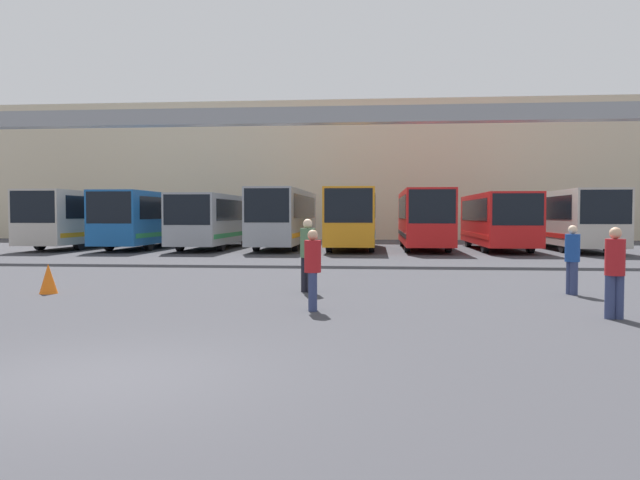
{
  "coord_description": "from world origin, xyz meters",
  "views": [
    {
      "loc": [
        3.33,
        -7.03,
        1.96
      ],
      "look_at": [
        0.62,
        22.86,
        0.72
      ],
      "focal_mm": 35.0,
      "sensor_mm": 36.0,
      "label": 1
    }
  ],
  "objects_px": {
    "bus_slot_4": "(352,215)",
    "pedestrian_mid_left": "(572,258)",
    "bus_slot_2": "(215,218)",
    "bus_slot_7": "(566,216)",
    "traffic_cone": "(48,279)",
    "pedestrian_near_right": "(615,270)",
    "bus_slot_3": "(285,215)",
    "pedestrian_mid_right": "(308,253)",
    "pedestrian_far_center": "(313,268)",
    "bus_slot_6": "(497,218)",
    "bus_slot_5": "(423,216)",
    "bus_slot_1": "(150,216)",
    "bus_slot_0": "(88,216)"
  },
  "relations": [
    {
      "from": "bus_slot_2",
      "to": "bus_slot_0",
      "type": "bearing_deg",
      "value": 175.34
    },
    {
      "from": "bus_slot_3",
      "to": "pedestrian_near_right",
      "type": "relative_size",
      "value": 7.21
    },
    {
      "from": "pedestrian_mid_right",
      "to": "bus_slot_6",
      "type": "bearing_deg",
      "value": 95.92
    },
    {
      "from": "bus_slot_7",
      "to": "pedestrian_near_right",
      "type": "distance_m",
      "value": 24.71
    },
    {
      "from": "bus_slot_3",
      "to": "bus_slot_4",
      "type": "bearing_deg",
      "value": -16.4
    },
    {
      "from": "bus_slot_5",
      "to": "traffic_cone",
      "type": "distance_m",
      "value": 23.36
    },
    {
      "from": "bus_slot_3",
      "to": "pedestrian_far_center",
      "type": "bearing_deg",
      "value": -80.28
    },
    {
      "from": "bus_slot_0",
      "to": "bus_slot_7",
      "type": "bearing_deg",
      "value": 0.13
    },
    {
      "from": "bus_slot_7",
      "to": "pedestrian_far_center",
      "type": "height_order",
      "value": "bus_slot_7"
    },
    {
      "from": "bus_slot_6",
      "to": "pedestrian_mid_right",
      "type": "relative_size",
      "value": 5.54
    },
    {
      "from": "bus_slot_3",
      "to": "bus_slot_2",
      "type": "bearing_deg",
      "value": -168.29
    },
    {
      "from": "bus_slot_1",
      "to": "pedestrian_near_right",
      "type": "height_order",
      "value": "bus_slot_1"
    },
    {
      "from": "bus_slot_2",
      "to": "pedestrian_near_right",
      "type": "bearing_deg",
      "value": -59.39
    },
    {
      "from": "bus_slot_0",
      "to": "bus_slot_7",
      "type": "xyz_separation_m",
      "value": [
        27.81,
        0.06,
        -0.03
      ]
    },
    {
      "from": "bus_slot_0",
      "to": "pedestrian_near_right",
      "type": "xyz_separation_m",
      "value": [
        21.67,
        -23.85,
        -0.96
      ]
    },
    {
      "from": "bus_slot_5",
      "to": "bus_slot_6",
      "type": "xyz_separation_m",
      "value": [
        3.97,
        -0.39,
        -0.11
      ]
    },
    {
      "from": "bus_slot_7",
      "to": "pedestrian_mid_left",
      "type": "height_order",
      "value": "bus_slot_7"
    },
    {
      "from": "bus_slot_7",
      "to": "traffic_cone",
      "type": "height_order",
      "value": "bus_slot_7"
    },
    {
      "from": "bus_slot_6",
      "to": "bus_slot_7",
      "type": "xyz_separation_m",
      "value": [
        3.97,
        0.98,
        0.09
      ]
    },
    {
      "from": "bus_slot_1",
      "to": "bus_slot_7",
      "type": "xyz_separation_m",
      "value": [
        23.84,
        0.43,
        0.0
      ]
    },
    {
      "from": "pedestrian_near_right",
      "to": "pedestrian_mid_left",
      "type": "distance_m",
      "value": 3.58
    },
    {
      "from": "bus_slot_7",
      "to": "pedestrian_mid_right",
      "type": "relative_size",
      "value": 6.6
    },
    {
      "from": "bus_slot_0",
      "to": "bus_slot_2",
      "type": "bearing_deg",
      "value": -4.66
    },
    {
      "from": "bus_slot_1",
      "to": "pedestrian_far_center",
      "type": "height_order",
      "value": "bus_slot_1"
    },
    {
      "from": "bus_slot_2",
      "to": "bus_slot_7",
      "type": "distance_m",
      "value": 19.88
    },
    {
      "from": "bus_slot_4",
      "to": "pedestrian_mid_left",
      "type": "xyz_separation_m",
      "value": [
        6.1,
        -19.29,
        -1.01
      ]
    },
    {
      "from": "bus_slot_5",
      "to": "traffic_cone",
      "type": "relative_size",
      "value": 14.79
    },
    {
      "from": "traffic_cone",
      "to": "bus_slot_2",
      "type": "bearing_deg",
      "value": 93.4
    },
    {
      "from": "pedestrian_mid_right",
      "to": "bus_slot_7",
      "type": "bearing_deg",
      "value": 88.04
    },
    {
      "from": "traffic_cone",
      "to": "bus_slot_3",
      "type": "bearing_deg",
      "value": 82.68
    },
    {
      "from": "traffic_cone",
      "to": "pedestrian_mid_left",
      "type": "bearing_deg",
      "value": 4.28
    },
    {
      "from": "bus_slot_7",
      "to": "traffic_cone",
      "type": "relative_size",
      "value": 16.38
    },
    {
      "from": "bus_slot_4",
      "to": "pedestrian_near_right",
      "type": "distance_m",
      "value": 23.6
    },
    {
      "from": "pedestrian_mid_right",
      "to": "pedestrian_near_right",
      "type": "height_order",
      "value": "pedestrian_mid_right"
    },
    {
      "from": "bus_slot_3",
      "to": "bus_slot_4",
      "type": "xyz_separation_m",
      "value": [
        3.97,
        -1.17,
        -0.01
      ]
    },
    {
      "from": "bus_slot_7",
      "to": "bus_slot_4",
      "type": "bearing_deg",
      "value": -174.92
    },
    {
      "from": "bus_slot_5",
      "to": "pedestrian_mid_right",
      "type": "height_order",
      "value": "bus_slot_5"
    },
    {
      "from": "bus_slot_3",
      "to": "pedestrian_mid_left",
      "type": "bearing_deg",
      "value": -63.8
    },
    {
      "from": "bus_slot_6",
      "to": "bus_slot_7",
      "type": "height_order",
      "value": "bus_slot_7"
    },
    {
      "from": "pedestrian_mid_left",
      "to": "bus_slot_1",
      "type": "bearing_deg",
      "value": -154.96
    },
    {
      "from": "bus_slot_1",
      "to": "bus_slot_5",
      "type": "relative_size",
      "value": 1.03
    },
    {
      "from": "bus_slot_2",
      "to": "traffic_cone",
      "type": "bearing_deg",
      "value": -86.6
    },
    {
      "from": "pedestrian_far_center",
      "to": "traffic_cone",
      "type": "height_order",
      "value": "pedestrian_far_center"
    },
    {
      "from": "bus_slot_4",
      "to": "bus_slot_7",
      "type": "distance_m",
      "value": 11.97
    },
    {
      "from": "bus_slot_3",
      "to": "bus_slot_6",
      "type": "bearing_deg",
      "value": -5.21
    },
    {
      "from": "bus_slot_1",
      "to": "pedestrian_mid_left",
      "type": "bearing_deg",
      "value": -47.87
    },
    {
      "from": "bus_slot_6",
      "to": "pedestrian_mid_right",
      "type": "bearing_deg",
      "value": -113.13
    },
    {
      "from": "bus_slot_4",
      "to": "bus_slot_5",
      "type": "relative_size",
      "value": 0.91
    },
    {
      "from": "bus_slot_4",
      "to": "pedestrian_mid_left",
      "type": "relative_size",
      "value": 5.93
    },
    {
      "from": "traffic_cone",
      "to": "pedestrian_near_right",
      "type": "bearing_deg",
      "value": -11.78
    }
  ]
}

